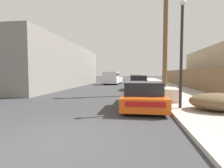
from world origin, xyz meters
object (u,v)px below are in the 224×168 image
pickup_truck (113,78)px  street_lamp (182,46)px  car_parked_far (136,80)px  brush_pile (219,102)px  utility_pole (165,37)px  discarded_fridge (171,94)px  parked_sports_car_red (143,96)px  car_parked_mid (139,83)px

pickup_truck → street_lamp: bearing=110.9°
car_parked_far → brush_pile: (3.27, -19.69, -0.17)m
pickup_truck → utility_pole: bearing=119.7°
discarded_fridge → car_parked_far: size_ratio=0.43×
parked_sports_car_red → car_parked_mid: 9.34m
parked_sports_car_red → utility_pole: size_ratio=0.53×
car_parked_mid → car_parked_far: car_parked_mid is taller
car_parked_far → street_lamp: 19.59m
discarded_fridge → utility_pole: bearing=92.6°
car_parked_mid → car_parked_far: size_ratio=1.05×
car_parked_far → pickup_truck: size_ratio=0.80×
car_parked_far → pickup_truck: (-3.51, -1.56, 0.26)m
utility_pole → street_lamp: (-0.27, -6.01, -1.59)m
pickup_truck → street_lamp: 18.71m
car_parked_far → pickup_truck: 3.84m
parked_sports_car_red → car_parked_far: car_parked_far is taller
car_parked_far → parked_sports_car_red: bearing=-85.8°
parked_sports_car_red → brush_pile: 3.10m
pickup_truck → discarded_fridge: bearing=113.0°
parked_sports_car_red → pickup_truck: 17.69m
discarded_fridge → car_parked_far: 17.34m
street_lamp → brush_pile: 2.72m
utility_pole → car_parked_mid: bearing=115.6°
utility_pole → parked_sports_car_red: bearing=-108.6°
street_lamp → parked_sports_car_red: bearing=160.6°
pickup_truck → utility_pole: 13.54m
utility_pole → discarded_fridge: bearing=-94.0°
car_parked_far → pickup_truck: pickup_truck is taller
utility_pole → brush_pile: size_ratio=3.70×
discarded_fridge → pickup_truck: 16.59m
discarded_fridge → utility_pole: size_ratio=0.23×
pickup_truck → brush_pile: bearing=114.6°
pickup_truck → car_parked_far: bearing=-151.9°
discarded_fridge → pickup_truck: (-5.37, 15.69, 0.45)m
discarded_fridge → brush_pile: (1.40, -2.45, 0.01)m
car_parked_far → brush_pile: size_ratio=1.98×
parked_sports_car_red → car_parked_mid: bearing=90.0°
car_parked_mid → pickup_truck: size_ratio=0.83×
parked_sports_car_red → utility_pole: 6.90m
car_parked_mid → pickup_truck: 8.79m
utility_pole → car_parked_far: bearing=99.1°
parked_sports_car_red → pickup_truck: size_ratio=0.80×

